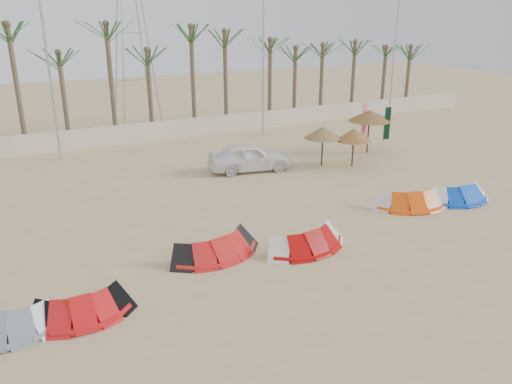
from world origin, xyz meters
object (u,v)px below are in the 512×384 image
kite_red_left (79,303)px  kite_red_right (303,236)px  car (249,157)px  kite_orange (407,197)px  kite_blue (456,192)px  parasol_mid (354,135)px  kite_red_mid (213,243)px  parasol_left (323,132)px  parasol_right (370,116)px

kite_red_left → kite_red_right: bearing=5.6°
kite_red_right → car: 10.04m
kite_red_left → kite_orange: 14.95m
kite_blue → kite_red_right: bearing=-174.9°
kite_orange → kite_blue: size_ratio=1.15×
kite_blue → parasol_mid: bearing=96.5°
kite_red_mid → kite_red_right: 3.40m
parasol_mid → kite_orange: bearing=-106.3°
parasol_mid → car: size_ratio=0.48×
kite_blue → parasol_mid: parasol_mid is taller
kite_orange → parasol_mid: 6.70m
kite_red_left → kite_orange: bearing=8.4°
kite_orange → car: car is taller
kite_red_left → parasol_left: size_ratio=1.28×
car → kite_blue: bearing=-131.8°
kite_red_left → parasol_mid: size_ratio=1.34×
kite_orange → parasol_mid: size_ratio=1.69×
parasol_mid → parasol_right: parasol_right is taller
kite_orange → parasol_right: size_ratio=1.37×
car → kite_red_right: bearing=176.5°
kite_red_left → kite_red_right: same height
parasol_right → kite_orange: bearing=-119.0°
kite_red_mid → parasol_left: size_ratio=1.57×
kite_orange → parasol_left: bearing=87.3°
kite_red_right → kite_blue: size_ratio=1.09×
kite_red_left → kite_red_mid: same height
kite_red_mid → kite_red_left: bearing=-159.6°
kite_orange → parasol_left: 7.38m
kite_red_right → parasol_mid: parasol_mid is taller
kite_red_left → kite_red_right: 8.29m
kite_red_mid → parasol_right: (14.33, 8.53, 1.95)m
kite_blue → parasol_left: (-2.27, 7.76, 1.55)m
kite_blue → parasol_right: 9.19m
parasol_left → kite_red_left: bearing=-148.2°
kite_red_right → parasol_mid: bearing=42.4°
kite_orange → parasol_right: (4.56, 8.21, 1.95)m
kite_red_left → parasol_left: 17.87m
kite_red_mid → parasol_mid: 13.42m
kite_red_mid → parasol_mid: bearing=29.6°
kite_red_left → car: 15.15m
kite_red_left → parasol_right: (19.35, 10.39, 1.96)m
kite_red_right → kite_blue: 9.18m
kite_orange → parasol_mid: parasol_mid is taller
kite_orange → kite_blue: bearing=-11.9°
kite_orange → car: (-3.85, 8.29, 0.36)m
car → parasol_right: bearing=-78.5°
parasol_left → parasol_right: parasol_right is taller
kite_red_mid → kite_red_right: size_ratio=1.03×
kite_red_mid → parasol_mid: (11.61, 6.59, 1.43)m
parasol_left → kite_blue: bearing=-73.7°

